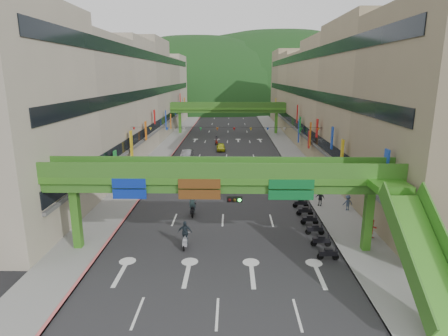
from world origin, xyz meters
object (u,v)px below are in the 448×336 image
at_px(car_yellow, 221,147).
at_px(pedestrian_red, 372,231).
at_px(overpass_near, 234,187).
at_px(car_silver, 187,155).
at_px(scooter_rider_mid, 239,165).
at_px(scooter_rider_near, 193,205).

xyz_separation_m(car_yellow, pedestrian_red, (13.28, -36.87, 0.16)).
relative_size(overpass_near, car_silver, 6.24).
xyz_separation_m(car_silver, car_yellow, (5.23, 7.10, -0.09)).
xyz_separation_m(scooter_rider_mid, pedestrian_red, (10.32, -22.10, -0.18)).
bearing_deg(car_silver, overpass_near, -74.38).
relative_size(car_yellow, pedestrian_red, 2.35).
relative_size(car_silver, car_yellow, 1.18).
height_order(scooter_rider_mid, car_silver, scooter_rider_mid).
relative_size(scooter_rider_near, pedestrian_red, 1.37).
distance_m(car_yellow, pedestrian_red, 39.19).
distance_m(scooter_rider_near, car_yellow, 31.78).
height_order(overpass_near, pedestrian_red, overpass_near).
height_order(overpass_near, car_yellow, overpass_near).
relative_size(overpass_near, car_yellow, 7.35).
bearing_deg(car_yellow, scooter_rider_near, -95.76).
relative_size(scooter_rider_mid, car_yellow, 0.51).
bearing_deg(scooter_rider_mid, car_yellow, 101.34).
height_order(scooter_rider_mid, car_yellow, scooter_rider_mid).
bearing_deg(overpass_near, pedestrian_red, 13.08).
bearing_deg(scooter_rider_mid, overpass_near, -92.19).
relative_size(overpass_near, scooter_rider_near, 12.61).
relative_size(scooter_rider_near, car_yellow, 0.58).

